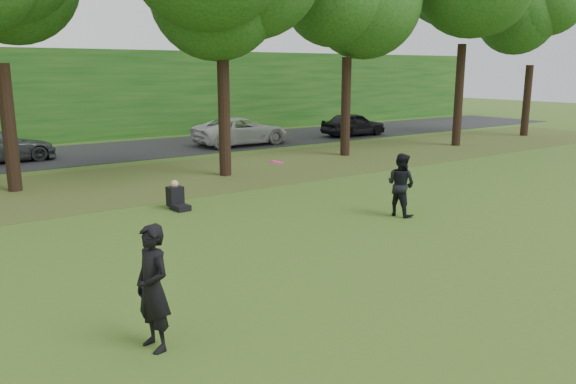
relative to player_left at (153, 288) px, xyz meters
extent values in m
plane|color=#3D5B1C|center=(3.41, -1.12, -0.92)|extent=(120.00, 120.00, 0.00)
cube|color=#4E441B|center=(3.41, 11.88, -0.92)|extent=(60.00, 7.00, 0.01)
cube|color=black|center=(3.41, 19.88, -0.91)|extent=(70.00, 7.00, 0.02)
cube|color=#144915|center=(3.41, 25.88, 1.58)|extent=(70.00, 3.00, 5.00)
imported|color=black|center=(0.00, 0.00, 0.00)|extent=(0.53, 0.73, 1.84)
imported|color=black|center=(8.40, 3.22, -0.06)|extent=(0.78, 0.93, 1.72)
imported|color=silver|center=(12.37, 18.32, -0.19)|extent=(5.14, 2.38, 1.43)
imported|color=black|center=(19.90, 17.90, -0.21)|extent=(4.11, 1.79, 1.38)
cylinder|color=#FF158B|center=(2.92, 1.18, 1.36)|extent=(0.37, 0.37, 0.10)
cube|color=black|center=(3.74, 7.24, -0.84)|extent=(0.45, 0.59, 0.16)
cube|color=black|center=(3.72, 7.52, -0.56)|extent=(0.45, 0.37, 0.56)
sphere|color=tan|center=(3.72, 7.52, -0.20)|extent=(0.22, 0.22, 0.22)
cylinder|color=black|center=(0.41, 12.78, 1.14)|extent=(0.44, 0.44, 4.12)
cylinder|color=black|center=(7.41, 11.18, 1.39)|extent=(0.44, 0.44, 4.62)
cylinder|color=black|center=(14.41, 12.38, 1.31)|extent=(0.44, 0.44, 4.45)
cylinder|color=black|center=(21.41, 11.58, 1.66)|extent=(0.44, 0.44, 5.17)
cylinder|color=black|center=(28.41, 12.08, 1.16)|extent=(0.44, 0.44, 4.16)
sphere|color=#144915|center=(28.41, 12.08, 6.01)|extent=(5.60, 5.60, 5.60)
camera|label=1|loc=(-2.75, -7.14, 3.01)|focal=35.00mm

